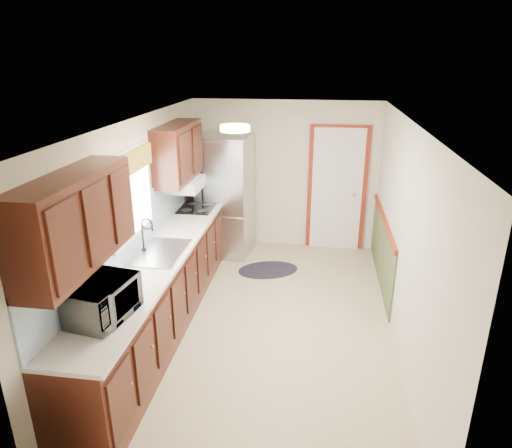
% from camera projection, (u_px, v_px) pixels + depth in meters
% --- Properties ---
extents(room_shell, '(3.20, 5.20, 2.52)m').
position_uv_depth(room_shell, '(266.00, 230.00, 5.12)').
color(room_shell, tan).
rests_on(room_shell, ground).
extents(kitchen_run, '(0.63, 4.00, 2.20)m').
position_uv_depth(kitchen_run, '(154.00, 266.00, 5.14)').
color(kitchen_run, '#36130C').
rests_on(kitchen_run, ground).
extents(back_wall_trim, '(1.12, 2.30, 2.08)m').
position_uv_depth(back_wall_trim, '(346.00, 202.00, 7.14)').
color(back_wall_trim, maroon).
rests_on(back_wall_trim, ground).
extents(ceiling_fixture, '(0.30, 0.30, 0.06)m').
position_uv_depth(ceiling_fixture, '(235.00, 128.00, 4.56)').
color(ceiling_fixture, '#FFD88C').
rests_on(ceiling_fixture, room_shell).
extents(microwave, '(0.42, 0.65, 0.41)m').
position_uv_depth(microwave, '(102.00, 296.00, 3.83)').
color(microwave, white).
rests_on(microwave, kitchen_run).
extents(refrigerator, '(0.85, 0.82, 1.91)m').
position_uv_depth(refrigerator, '(225.00, 196.00, 7.22)').
color(refrigerator, '#B7B7BC').
rests_on(refrigerator, ground).
extents(rug, '(1.05, 0.86, 0.01)m').
position_uv_depth(rug, '(268.00, 270.00, 6.87)').
color(rug, black).
rests_on(rug, ground).
extents(cooktop, '(0.48, 0.58, 0.02)m').
position_uv_depth(cooktop, '(197.00, 208.00, 6.66)').
color(cooktop, black).
rests_on(cooktop, kitchen_run).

